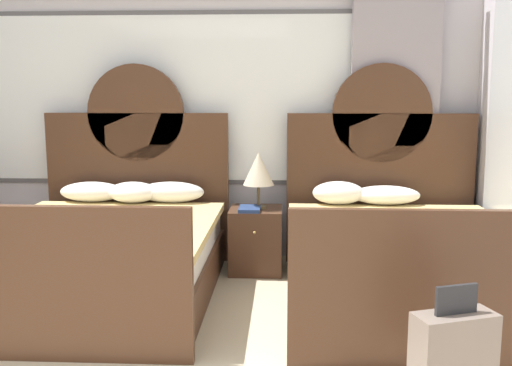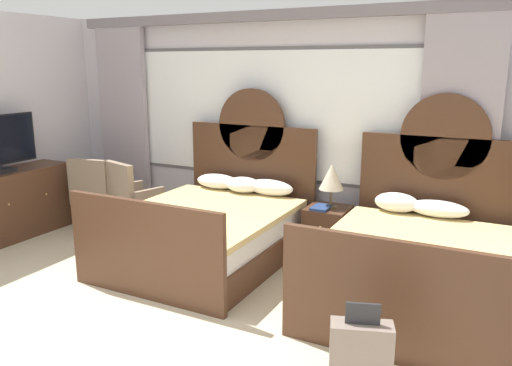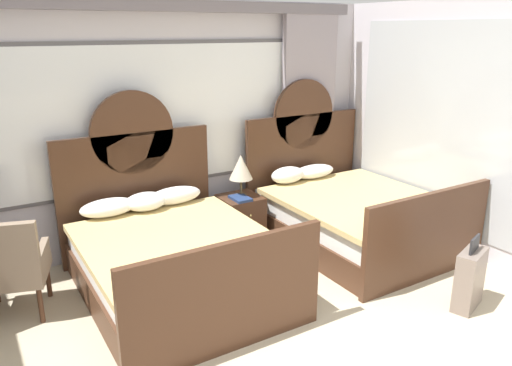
{
  "view_description": "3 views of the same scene",
  "coord_description": "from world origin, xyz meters",
  "px_view_note": "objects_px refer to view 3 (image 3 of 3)",
  "views": [
    {
      "loc": [
        1.21,
        -1.61,
        1.53
      ],
      "look_at": [
        1.01,
        2.28,
        0.92
      ],
      "focal_mm": 39.93,
      "sensor_mm": 36.0,
      "label": 1
    },
    {
      "loc": [
        2.69,
        -1.87,
        2.08
      ],
      "look_at": [
        0.47,
        2.45,
        0.93
      ],
      "focal_mm": 35.5,
      "sensor_mm": 36.0,
      "label": 2
    },
    {
      "loc": [
        -1.67,
        -1.48,
        2.4
      ],
      "look_at": [
        0.56,
        2.19,
        1.06
      ],
      "focal_mm": 34.76,
      "sensor_mm": 36.0,
      "label": 3
    }
  ],
  "objects_px": {
    "armchair_by_window_left": "(10,265)",
    "table_lamp_on_nightstand": "(241,168)",
    "bed_near_window": "(173,256)",
    "nightstand_between_beds": "(240,219)",
    "book_on_nightstand": "(240,198)",
    "suitcase_on_floor": "(470,279)",
    "bed_near_mirror": "(351,213)"
  },
  "relations": [
    {
      "from": "bed_near_window",
      "to": "suitcase_on_floor",
      "type": "relative_size",
      "value": 3.12
    },
    {
      "from": "armchair_by_window_left",
      "to": "table_lamp_on_nightstand",
      "type": "bearing_deg",
      "value": 9.13
    },
    {
      "from": "table_lamp_on_nightstand",
      "to": "nightstand_between_beds",
      "type": "bearing_deg",
      "value": -147.16
    },
    {
      "from": "nightstand_between_beds",
      "to": "suitcase_on_floor",
      "type": "xyz_separation_m",
      "value": [
        1.03,
        -2.31,
        -0.0
      ]
    },
    {
      "from": "bed_near_window",
      "to": "table_lamp_on_nightstand",
      "type": "distance_m",
      "value": 1.42
    },
    {
      "from": "bed_near_window",
      "to": "bed_near_mirror",
      "type": "bearing_deg",
      "value": -0.3
    },
    {
      "from": "bed_near_window",
      "to": "nightstand_between_beds",
      "type": "height_order",
      "value": "bed_near_window"
    },
    {
      "from": "suitcase_on_floor",
      "to": "bed_near_window",
      "type": "bearing_deg",
      "value": 142.27
    },
    {
      "from": "armchair_by_window_left",
      "to": "bed_near_window",
      "type": "bearing_deg",
      "value": -11.68
    },
    {
      "from": "book_on_nightstand",
      "to": "armchair_by_window_left",
      "type": "relative_size",
      "value": 0.28
    },
    {
      "from": "bed_near_mirror",
      "to": "table_lamp_on_nightstand",
      "type": "height_order",
      "value": "bed_near_mirror"
    },
    {
      "from": "suitcase_on_floor",
      "to": "nightstand_between_beds",
      "type": "bearing_deg",
      "value": 113.99
    },
    {
      "from": "bed_near_mirror",
      "to": "table_lamp_on_nightstand",
      "type": "relative_size",
      "value": 4.37
    },
    {
      "from": "bed_near_window",
      "to": "bed_near_mirror",
      "type": "distance_m",
      "value": 2.2
    },
    {
      "from": "bed_near_window",
      "to": "armchair_by_window_left",
      "type": "height_order",
      "value": "bed_near_window"
    },
    {
      "from": "nightstand_between_beds",
      "to": "armchair_by_window_left",
      "type": "xyz_separation_m",
      "value": [
        -2.44,
        -0.38,
        0.21
      ]
    },
    {
      "from": "nightstand_between_beds",
      "to": "armchair_by_window_left",
      "type": "distance_m",
      "value": 2.48
    },
    {
      "from": "bed_near_window",
      "to": "nightstand_between_beds",
      "type": "distance_m",
      "value": 1.29
    },
    {
      "from": "table_lamp_on_nightstand",
      "to": "bed_near_mirror",
      "type": "bearing_deg",
      "value": -32.49
    },
    {
      "from": "suitcase_on_floor",
      "to": "book_on_nightstand",
      "type": "bearing_deg",
      "value": 115.86
    },
    {
      "from": "table_lamp_on_nightstand",
      "to": "suitcase_on_floor",
      "type": "height_order",
      "value": "table_lamp_on_nightstand"
    },
    {
      "from": "bed_near_window",
      "to": "book_on_nightstand",
      "type": "distance_m",
      "value": 1.22
    },
    {
      "from": "bed_near_mirror",
      "to": "armchair_by_window_left",
      "type": "xyz_separation_m",
      "value": [
        -3.54,
        0.29,
        0.14
      ]
    },
    {
      "from": "table_lamp_on_nightstand",
      "to": "book_on_nightstand",
      "type": "xyz_separation_m",
      "value": [
        -0.07,
        -0.1,
        -0.32
      ]
    },
    {
      "from": "bed_near_window",
      "to": "bed_near_mirror",
      "type": "xyz_separation_m",
      "value": [
        2.2,
        -0.01,
        -0.0
      ]
    },
    {
      "from": "bed_near_mirror",
      "to": "bed_near_window",
      "type": "bearing_deg",
      "value": 179.7
    },
    {
      "from": "nightstand_between_beds",
      "to": "suitcase_on_floor",
      "type": "bearing_deg",
      "value": -66.01
    },
    {
      "from": "book_on_nightstand",
      "to": "suitcase_on_floor",
      "type": "bearing_deg",
      "value": -64.14
    },
    {
      "from": "nightstand_between_beds",
      "to": "table_lamp_on_nightstand",
      "type": "height_order",
      "value": "table_lamp_on_nightstand"
    },
    {
      "from": "nightstand_between_beds",
      "to": "armchair_by_window_left",
      "type": "height_order",
      "value": "armchair_by_window_left"
    },
    {
      "from": "nightstand_between_beds",
      "to": "book_on_nightstand",
      "type": "relative_size",
      "value": 2.13
    },
    {
      "from": "nightstand_between_beds",
      "to": "armchair_by_window_left",
      "type": "bearing_deg",
      "value": -171.12
    }
  ]
}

